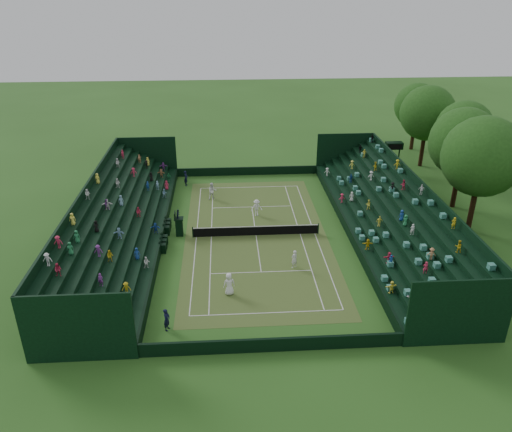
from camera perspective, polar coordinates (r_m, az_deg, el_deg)
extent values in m
plane|color=#29561B|center=(46.07, 0.00, -2.25)|extent=(160.00, 160.00, 0.00)
cube|color=#367025|center=(46.06, 0.00, -2.24)|extent=(12.97, 26.77, 0.01)
cube|color=black|center=(60.39, -0.99, 5.16)|extent=(17.17, 0.20, 1.00)
cube|color=black|center=(32.55, 1.90, -14.49)|extent=(17.17, 0.20, 1.00)
cube|color=black|center=(47.10, 10.36, -1.36)|extent=(0.20, 31.77, 1.00)
cube|color=black|center=(46.13, -10.58, -1.98)|extent=(0.20, 31.77, 1.00)
cube|color=black|center=(47.22, 10.95, -1.34)|extent=(0.80, 32.00, 1.00)
cube|color=black|center=(47.33, 11.91, -1.06)|extent=(0.80, 32.00, 1.45)
cube|color=black|center=(47.45, 12.86, -0.79)|extent=(0.80, 32.00, 1.90)
cube|color=black|center=(47.58, 13.81, -0.51)|extent=(0.80, 32.00, 2.35)
cube|color=black|center=(47.73, 14.76, -0.24)|extent=(0.80, 32.00, 2.80)
cube|color=black|center=(47.89, 15.70, 0.03)|extent=(0.80, 32.00, 3.25)
cube|color=black|center=(48.07, 16.63, 0.30)|extent=(0.80, 32.00, 3.70)
cube|color=black|center=(48.26, 17.55, 0.57)|extent=(0.80, 32.00, 4.15)
cube|color=black|center=(48.29, 18.17, 0.99)|extent=(0.20, 32.00, 4.90)
cube|color=black|center=(46.19, -11.20, -1.99)|extent=(0.80, 32.00, 1.00)
cube|color=black|center=(46.21, -12.21, -1.77)|extent=(0.80, 32.00, 1.45)
cube|color=black|center=(46.24, -13.21, -1.54)|extent=(0.80, 32.00, 1.90)
cube|color=black|center=(46.28, -14.21, -1.32)|extent=(0.80, 32.00, 2.35)
cube|color=black|center=(46.34, -15.21, -1.09)|extent=(0.80, 32.00, 2.80)
cube|color=black|center=(46.42, -16.21, -0.87)|extent=(0.80, 32.00, 3.25)
cube|color=black|center=(46.50, -17.21, -0.64)|extent=(0.80, 32.00, 3.70)
cube|color=black|center=(46.61, -18.20, -0.42)|extent=(0.80, 32.00, 4.15)
cube|color=black|center=(46.59, -18.85, -0.02)|extent=(0.20, 32.00, 4.90)
cylinder|color=black|center=(45.85, -7.24, -1.86)|extent=(0.10, 0.10, 1.06)
cylinder|color=black|center=(46.52, 7.13, -1.44)|extent=(0.10, 0.10, 1.06)
cube|color=black|center=(45.85, 0.00, -1.74)|extent=(11.57, 0.02, 0.86)
cube|color=white|center=(45.64, 0.00, -1.21)|extent=(11.57, 0.04, 0.07)
cylinder|color=black|center=(63.24, 14.66, 6.23)|extent=(0.16, 0.16, 3.00)
cylinder|color=black|center=(63.73, 15.95, 6.22)|extent=(0.16, 0.16, 3.00)
cube|color=black|center=(62.94, 15.50, 7.77)|extent=(2.00, 1.00, 0.80)
cylinder|color=black|center=(50.31, 23.40, 0.49)|extent=(0.50, 0.50, 3.92)
sphere|color=#1E4814|center=(48.51, 24.48, 6.21)|extent=(7.18, 7.18, 7.18)
cylinder|color=black|center=(55.15, 21.80, 2.79)|extent=(0.50, 0.50, 3.73)
sphere|color=#1E4814|center=(53.57, 22.67, 7.79)|extent=(6.82, 6.82, 6.82)
cylinder|color=black|center=(61.96, 21.96, 5.01)|extent=(0.50, 0.50, 3.44)
sphere|color=#1E4814|center=(60.64, 22.68, 9.14)|extent=(6.29, 6.29, 6.29)
cylinder|color=black|center=(66.46, 18.42, 6.96)|extent=(0.50, 0.50, 3.63)
sphere|color=#1E4814|center=(65.18, 19.02, 11.07)|extent=(6.65, 6.65, 6.65)
cylinder|color=black|center=(73.01, 17.45, 8.54)|extent=(0.50, 0.50, 3.28)
sphere|color=#1E4814|center=(71.94, 17.92, 11.93)|extent=(6.00, 6.00, 6.00)
cube|color=black|center=(46.30, -8.76, -1.27)|extent=(0.64, 0.64, 1.66)
cube|color=black|center=(45.92, -8.83, -0.29)|extent=(0.83, 0.83, 0.09)
cube|color=black|center=(45.81, -9.26, 0.06)|extent=(0.07, 0.83, 0.64)
imported|color=black|center=(45.72, -8.87, 0.24)|extent=(0.44, 0.50, 0.86)
cube|color=black|center=(43.82, -10.58, -3.66)|extent=(0.52, 0.52, 0.83)
cube|color=black|center=(43.61, -10.97, -3.07)|extent=(0.06, 0.52, 0.52)
cube|color=black|center=(44.51, -10.47, -3.16)|extent=(0.52, 0.52, 0.83)
cube|color=black|center=(44.31, -10.86, -2.58)|extent=(0.06, 0.52, 0.52)
cube|color=black|center=(45.21, -10.37, -2.67)|extent=(0.52, 0.52, 0.83)
cube|color=black|center=(45.01, -10.75, -2.10)|extent=(0.06, 0.52, 0.52)
cube|color=black|center=(46.80, -10.16, -1.64)|extent=(0.52, 0.52, 0.83)
cube|color=black|center=(46.61, -10.52, -1.08)|extent=(0.06, 0.52, 0.52)
cube|color=black|center=(47.51, -10.07, -1.20)|extent=(0.52, 0.52, 0.83)
cube|color=black|center=(47.32, -10.42, -0.65)|extent=(0.06, 0.52, 0.52)
cube|color=black|center=(48.23, -9.98, -0.78)|extent=(0.52, 0.52, 0.83)
cube|color=black|center=(48.04, -10.33, -0.24)|extent=(0.06, 0.52, 0.52)
imported|color=white|center=(37.46, -3.08, -7.76)|extent=(0.98, 0.74, 1.81)
imported|color=white|center=(40.87, 4.39, -4.92)|extent=(0.69, 0.63, 1.58)
imported|color=white|center=(53.54, -5.01, 2.85)|extent=(1.07, 0.93, 1.87)
imported|color=white|center=(49.59, 0.08, 0.96)|extent=(1.19, 0.78, 1.72)
imported|color=black|center=(57.64, -8.01, 4.30)|extent=(0.51, 0.69, 1.76)
imported|color=black|center=(34.55, -10.17, -11.58)|extent=(0.56, 0.69, 1.64)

